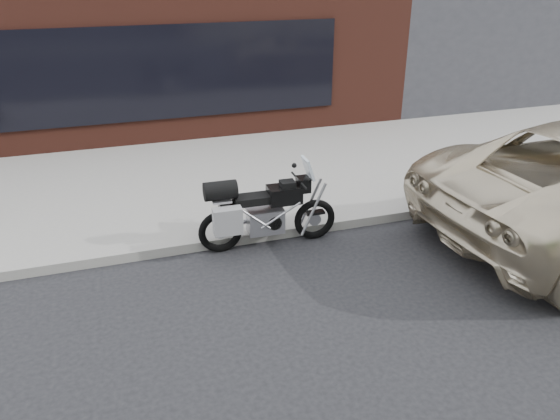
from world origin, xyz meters
TOP-DOWN VIEW (x-y plane):
  - near_sidewalk at (0.00, 7.00)m, footprint 44.00×6.00m
  - storefront at (-2.00, 13.98)m, footprint 14.00×10.07m
  - motorcycle at (-0.27, 3.88)m, footprint 2.13×0.69m

SIDE VIEW (x-z plane):
  - near_sidewalk at x=0.00m, z-range 0.00..0.15m
  - motorcycle at x=-0.27m, z-range -0.09..1.25m
  - storefront at x=-2.00m, z-range 0.00..4.50m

